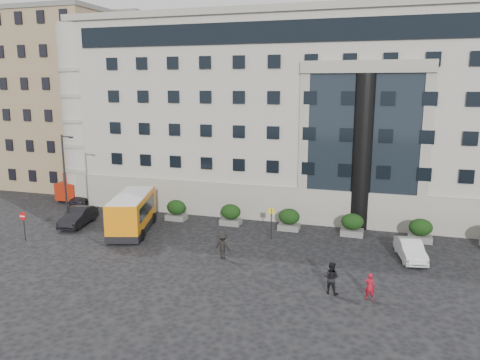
# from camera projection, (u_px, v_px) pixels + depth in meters

# --- Properties ---
(ground) EXTENTS (120.00, 120.00, 0.00)m
(ground) POSITION_uv_depth(u_px,v_px,m) (182.00, 253.00, 34.15)
(ground) COLOR black
(ground) RESTS_ON ground
(civic_building) EXTENTS (44.00, 24.00, 18.00)m
(civic_building) POSITION_uv_depth(u_px,v_px,m) (312.00, 113.00, 51.26)
(civic_building) COLOR #A79F93
(civic_building) RESTS_ON ground
(entrance_column) EXTENTS (1.80, 1.80, 13.00)m
(entrance_column) POSITION_uv_depth(u_px,v_px,m) (362.00, 153.00, 39.08)
(entrance_column) COLOR black
(entrance_column) RESTS_ON ground
(apartment_near) EXTENTS (14.00, 14.00, 20.00)m
(apartment_near) POSITION_uv_depth(u_px,v_px,m) (67.00, 102.00, 57.76)
(apartment_near) COLOR olive
(apartment_near) RESTS_ON ground
(apartment_far) EXTENTS (13.00, 13.00, 22.00)m
(apartment_far) POSITION_uv_depth(u_px,v_px,m) (122.00, 92.00, 75.29)
(apartment_far) COLOR #84684D
(apartment_far) RESTS_ON ground
(hedge_a) EXTENTS (1.80, 1.26, 1.84)m
(hedge_a) POSITION_uv_depth(u_px,v_px,m) (176.00, 210.00, 42.42)
(hedge_a) COLOR #51514F
(hedge_a) RESTS_ON ground
(hedge_b) EXTENTS (1.80, 1.26, 1.84)m
(hedge_b) POSITION_uv_depth(u_px,v_px,m) (231.00, 214.00, 40.93)
(hedge_b) COLOR #51514F
(hedge_b) RESTS_ON ground
(hedge_c) EXTENTS (1.80, 1.26, 1.84)m
(hedge_c) POSITION_uv_depth(u_px,v_px,m) (289.00, 219.00, 39.45)
(hedge_c) COLOR #51514F
(hedge_c) RESTS_ON ground
(hedge_d) EXTENTS (1.80, 1.26, 1.84)m
(hedge_d) POSITION_uv_depth(u_px,v_px,m) (352.00, 224.00, 37.96)
(hedge_d) COLOR #51514F
(hedge_d) RESTS_ON ground
(hedge_e) EXTENTS (1.80, 1.26, 1.84)m
(hedge_e) POSITION_uv_depth(u_px,v_px,m) (420.00, 230.00, 36.47)
(hedge_e) COLOR #51514F
(hedge_e) RESTS_ON ground
(street_lamp) EXTENTS (1.16, 0.18, 8.00)m
(street_lamp) POSITION_uv_depth(u_px,v_px,m) (65.00, 178.00, 39.50)
(street_lamp) COLOR #262628
(street_lamp) RESTS_ON ground
(bus_stop_sign) EXTENTS (0.50, 0.08, 2.52)m
(bus_stop_sign) POSITION_uv_depth(u_px,v_px,m) (271.00, 218.00, 36.92)
(bus_stop_sign) COLOR #262628
(bus_stop_sign) RESTS_ON ground
(no_entry_sign) EXTENTS (0.64, 0.16, 2.32)m
(no_entry_sign) POSITION_uv_depth(u_px,v_px,m) (23.00, 220.00, 36.56)
(no_entry_sign) COLOR #262628
(no_entry_sign) RESTS_ON ground
(minibus) EXTENTS (4.58, 7.87, 3.11)m
(minibus) POSITION_uv_depth(u_px,v_px,m) (132.00, 211.00, 38.92)
(minibus) COLOR orange
(minibus) RESTS_ON ground
(red_truck) EXTENTS (2.80, 5.54, 2.92)m
(red_truck) POSITION_uv_depth(u_px,v_px,m) (80.00, 184.00, 50.59)
(red_truck) COLOR maroon
(red_truck) RESTS_ON ground
(parked_car_b) EXTENTS (2.40, 4.96, 1.57)m
(parked_car_b) POSITION_uv_depth(u_px,v_px,m) (78.00, 216.00, 40.81)
(parked_car_b) COLOR black
(parked_car_b) RESTS_ON ground
(parked_car_c) EXTENTS (2.19, 4.59, 1.29)m
(parked_car_c) POSITION_uv_depth(u_px,v_px,m) (86.00, 197.00, 48.54)
(parked_car_c) COLOR black
(parked_car_c) RESTS_ON ground
(parked_car_d) EXTENTS (2.64, 4.76, 1.26)m
(parked_car_d) POSITION_uv_depth(u_px,v_px,m) (100.00, 187.00, 53.39)
(parked_car_d) COLOR black
(parked_car_d) RESTS_ON ground
(white_taxi) EXTENTS (2.27, 4.46, 1.40)m
(white_taxi) POSITION_uv_depth(u_px,v_px,m) (410.00, 250.00, 32.82)
(white_taxi) COLOR silver
(white_taxi) RESTS_ON ground
(pedestrian_a) EXTENTS (0.61, 0.43, 1.59)m
(pedestrian_a) POSITION_uv_depth(u_px,v_px,m) (370.00, 287.00, 26.60)
(pedestrian_a) COLOR maroon
(pedestrian_a) RESTS_ON ground
(pedestrian_b) EXTENTS (1.07, 0.90, 1.94)m
(pedestrian_b) POSITION_uv_depth(u_px,v_px,m) (331.00, 278.00, 27.39)
(pedestrian_b) COLOR black
(pedestrian_b) RESTS_ON ground
(pedestrian_c) EXTENTS (1.30, 0.90, 1.84)m
(pedestrian_c) POSITION_uv_depth(u_px,v_px,m) (223.00, 246.00, 32.95)
(pedestrian_c) COLOR black
(pedestrian_c) RESTS_ON ground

